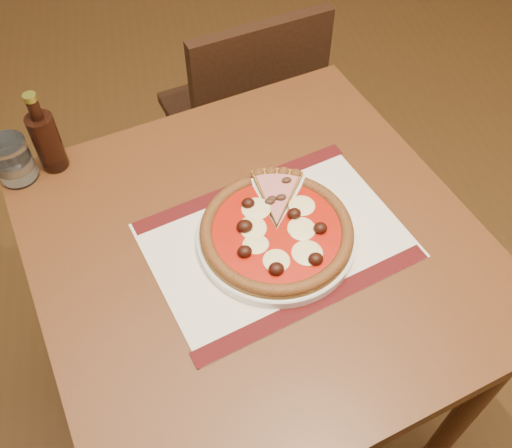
{
  "coord_description": "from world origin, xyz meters",
  "views": [
    {
      "loc": [
        0.36,
        -0.25,
        1.6
      ],
      "look_at": [
        0.48,
        0.38,
        0.78
      ],
      "focal_mm": 40.0,
      "sensor_mm": 36.0,
      "label": 1
    }
  ],
  "objects_px": {
    "plate": "(276,237)",
    "bottle": "(46,139)",
    "table": "(258,273)",
    "water_glass": "(13,160)",
    "chair_far": "(246,113)",
    "pizza": "(277,231)"
  },
  "relations": [
    {
      "from": "chair_far",
      "to": "pizza",
      "type": "bearing_deg",
      "value": 69.98
    },
    {
      "from": "table",
      "to": "bottle",
      "type": "bearing_deg",
      "value": 143.07
    },
    {
      "from": "chair_far",
      "to": "water_glass",
      "type": "xyz_separation_m",
      "value": [
        -0.54,
        -0.42,
        0.33
      ]
    },
    {
      "from": "chair_far",
      "to": "pizza",
      "type": "relative_size",
      "value": 2.94
    },
    {
      "from": "plate",
      "to": "water_glass",
      "type": "bearing_deg",
      "value": 151.08
    },
    {
      "from": "plate",
      "to": "bottle",
      "type": "distance_m",
      "value": 0.49
    },
    {
      "from": "pizza",
      "to": "table",
      "type": "bearing_deg",
      "value": 174.13
    },
    {
      "from": "pizza",
      "to": "bottle",
      "type": "height_order",
      "value": "bottle"
    },
    {
      "from": "water_glass",
      "to": "pizza",
      "type": "bearing_deg",
      "value": -28.97
    },
    {
      "from": "plate",
      "to": "pizza",
      "type": "distance_m",
      "value": 0.02
    },
    {
      "from": "chair_far",
      "to": "plate",
      "type": "height_order",
      "value": "chair_far"
    },
    {
      "from": "pizza",
      "to": "bottle",
      "type": "bearing_deg",
      "value": 145.09
    },
    {
      "from": "chair_far",
      "to": "bottle",
      "type": "xyz_separation_m",
      "value": [
        -0.47,
        -0.4,
        0.35
      ]
    },
    {
      "from": "chair_far",
      "to": "water_glass",
      "type": "relative_size",
      "value": 8.9
    },
    {
      "from": "table",
      "to": "water_glass",
      "type": "height_order",
      "value": "water_glass"
    },
    {
      "from": "water_glass",
      "to": "bottle",
      "type": "distance_m",
      "value": 0.08
    },
    {
      "from": "chair_far",
      "to": "water_glass",
      "type": "height_order",
      "value": "water_glass"
    },
    {
      "from": "table",
      "to": "plate",
      "type": "relative_size",
      "value": 3.35
    },
    {
      "from": "chair_far",
      "to": "bottle",
      "type": "bearing_deg",
      "value": 26.19
    },
    {
      "from": "bottle",
      "to": "table",
      "type": "bearing_deg",
      "value": -36.93
    },
    {
      "from": "pizza",
      "to": "plate",
      "type": "bearing_deg",
      "value": 76.89
    },
    {
      "from": "table",
      "to": "bottle",
      "type": "relative_size",
      "value": 5.39
    }
  ]
}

